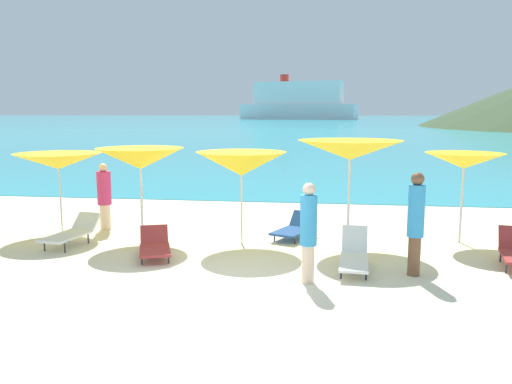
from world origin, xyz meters
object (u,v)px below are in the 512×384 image
umbrella_4 (241,164)px  umbrella_3 (140,159)px  beachgoer_2 (416,220)px  lounge_chair_8 (294,228)px  umbrella_6 (464,161)px  umbrella_2 (58,161)px  lounge_chair_5 (72,232)px  lounge_chair_1 (354,255)px  beachgoer_0 (308,230)px  beachgoer_3 (104,195)px  lounge_chair_0 (155,245)px  umbrella_5 (350,150)px  cruise_ship (298,103)px

umbrella_4 → umbrella_3: bearing=-179.9°
umbrella_3 → beachgoer_2: umbrella_3 is taller
umbrella_3 → lounge_chair_8: 3.97m
umbrella_3 → umbrella_6: 7.39m
umbrella_2 → lounge_chair_5: 2.06m
lounge_chair_8 → umbrella_2: bearing=-154.6°
lounge_chair_5 → lounge_chair_8: (4.95, 1.37, -0.05)m
lounge_chair_1 → beachgoer_0: size_ratio=0.89×
umbrella_2 → umbrella_4: 4.66m
umbrella_4 → beachgoer_3: size_ratio=1.30×
umbrella_4 → umbrella_6: (4.98, 0.81, 0.06)m
lounge_chair_8 → umbrella_3: bearing=-145.8°
beachgoer_0 → umbrella_3: bearing=-37.2°
umbrella_4 → lounge_chair_0: bearing=-139.1°
umbrella_3 → lounge_chair_8: (3.53, 0.69, -1.68)m
beachgoer_2 → umbrella_5: bearing=-56.4°
lounge_chair_0 → umbrella_2: bearing=129.1°
umbrella_6 → lounge_chair_8: (-3.82, -0.12, -1.65)m
lounge_chair_1 → cruise_ship: cruise_ship is taller
lounge_chair_8 → beachgoer_0: size_ratio=0.81×
beachgoer_0 → beachgoer_2: 2.05m
beachgoer_3 → umbrella_4: bearing=155.6°
lounge_chair_0 → lounge_chair_5: size_ratio=0.88×
beachgoer_3 → beachgoer_0: bearing=136.7°
umbrella_3 → lounge_chair_1: umbrella_3 is taller
umbrella_6 → cruise_ship: (-16.67, 208.66, 4.97)m
umbrella_6 → umbrella_2: bearing=-177.9°
umbrella_2 → beachgoer_2: umbrella_2 is taller
lounge_chair_0 → cruise_ship: cruise_ship is taller
umbrella_5 → lounge_chair_5: umbrella_5 is taller
lounge_chair_5 → beachgoer_3: 1.76m
lounge_chair_1 → lounge_chair_8: 2.68m
umbrella_3 → beachgoer_3: bearing=144.1°
lounge_chair_0 → beachgoer_3: (-2.13, 2.37, 0.64)m
beachgoer_2 → beachgoer_3: beachgoer_2 is taller
umbrella_2 → lounge_chair_1: bearing=-16.4°
cruise_ship → beachgoer_0: bearing=-73.8°
umbrella_2 → umbrella_6: umbrella_6 is taller
umbrella_3 → lounge_chair_0: (0.77, -1.38, -1.68)m
lounge_chair_5 → lounge_chair_8: lounge_chair_5 is taller
umbrella_5 → umbrella_2: bearing=177.0°
umbrella_4 → lounge_chair_8: bearing=30.7°
lounge_chair_1 → beachgoer_0: beachgoer_0 is taller
lounge_chair_8 → beachgoer_0: 3.38m
lounge_chair_1 → umbrella_6: bearing=47.4°
umbrella_4 → beachgoer_2: bearing=-27.9°
umbrella_4 → beachgoer_3: 3.97m
beachgoer_0 → lounge_chair_0: bearing=-24.7°
lounge_chair_5 → lounge_chair_1: bearing=0.2°
lounge_chair_5 → beachgoer_0: beachgoer_0 is taller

